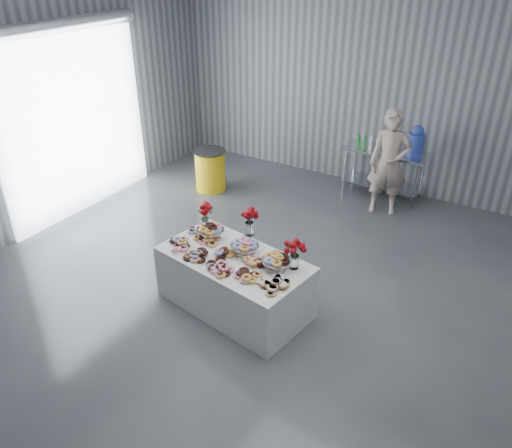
{
  "coord_description": "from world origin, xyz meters",
  "views": [
    {
      "loc": [
        2.79,
        -4.31,
        4.16
      ],
      "look_at": [
        -0.12,
        0.51,
        0.96
      ],
      "focal_mm": 35.0,
      "sensor_mm": 36.0,
      "label": 1
    }
  ],
  "objects_px": {
    "person": "(389,163)",
    "trash_barrel": "(210,170)",
    "water_jug": "(416,142)",
    "prep_table": "(384,165)",
    "display_table": "(235,282)"
  },
  "relations": [
    {
      "from": "prep_table",
      "to": "trash_barrel",
      "type": "xyz_separation_m",
      "value": [
        -2.89,
        -1.4,
        -0.23
      ]
    },
    {
      "from": "prep_table",
      "to": "person",
      "type": "xyz_separation_m",
      "value": [
        0.23,
        -0.55,
        0.29
      ]
    },
    {
      "from": "display_table",
      "to": "person",
      "type": "height_order",
      "value": "person"
    },
    {
      "from": "water_jug",
      "to": "person",
      "type": "distance_m",
      "value": 0.66
    },
    {
      "from": "person",
      "to": "trash_barrel",
      "type": "xyz_separation_m",
      "value": [
        -3.12,
        -0.85,
        -0.52
      ]
    },
    {
      "from": "display_table",
      "to": "prep_table",
      "type": "bearing_deg",
      "value": 82.4
    },
    {
      "from": "water_jug",
      "to": "person",
      "type": "bearing_deg",
      "value": -115.84
    },
    {
      "from": "display_table",
      "to": "trash_barrel",
      "type": "height_order",
      "value": "trash_barrel"
    },
    {
      "from": "person",
      "to": "trash_barrel",
      "type": "bearing_deg",
      "value": 177.62
    },
    {
      "from": "display_table",
      "to": "water_jug",
      "type": "bearing_deg",
      "value": 75.71
    },
    {
      "from": "display_table",
      "to": "trash_barrel",
      "type": "relative_size",
      "value": 2.43
    },
    {
      "from": "person",
      "to": "trash_barrel",
      "type": "distance_m",
      "value": 3.28
    },
    {
      "from": "prep_table",
      "to": "person",
      "type": "relative_size",
      "value": 0.83
    },
    {
      "from": "trash_barrel",
      "to": "prep_table",
      "type": "bearing_deg",
      "value": 25.84
    },
    {
      "from": "display_table",
      "to": "trash_barrel",
      "type": "xyz_separation_m",
      "value": [
        -2.34,
        2.73,
        0.02
      ]
    }
  ]
}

